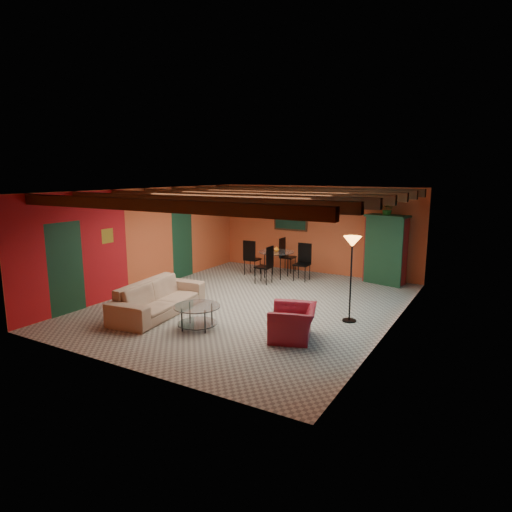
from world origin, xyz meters
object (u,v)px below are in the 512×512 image
Objects in this scene: armchair at (293,323)px; floor_lamp at (351,279)px; armoire at (385,250)px; potted_plant at (388,209)px; sofa at (159,298)px; coffee_table at (197,317)px; vase at (277,239)px; dining_table at (276,260)px.

floor_lamp reaches higher than armchair.
armchair is 0.51× the size of armoire.
armchair is 2.18× the size of potted_plant.
floor_lamp is at bearing -74.40° from sofa.
floor_lamp is 3.88m from potted_plant.
armchair is at bearing -81.42° from armoire.
coffee_table is 6.15m from armoire.
floor_lamp is at bearing -40.95° from vase.
armchair is 4.95m from dining_table.
armoire is at bearing 67.52° from coffee_table.
potted_plant is at bearing 67.52° from coffee_table.
sofa is 3.24m from armchair.
dining_table is (-2.55, 4.24, 0.23)m from armchair.
potted_plant is at bearing 155.98° from armchair.
armchair is 5.64× the size of vase.
vase is at bearing 0.00° from dining_table.
floor_lamp is (3.17, -2.75, 0.37)m from dining_table.
armchair is 0.53× the size of floor_lamp.
potted_plant reaches higher than sofa.
coffee_table is 0.52× the size of floor_lamp.
armchair is 1.97m from coffee_table.
sofa is 14.40× the size of vase.
dining_table is at bearing -149.23° from armoire.
armchair is at bearing -94.93° from sofa.
potted_plant is (0.00, 0.00, 1.16)m from armoire.
coffee_table is at bearing -82.26° from vase.
dining_table reaches higher than armchair.
armoire reaches higher than floor_lamp.
potted_plant is (3.66, 5.30, 1.74)m from sofa.
armchair is at bearing 13.75° from coffee_table.
sofa is 4.42m from dining_table.
dining_table is 4.70× the size of potted_plant.
coffee_table is (-1.91, -0.47, -0.07)m from armchair.
sofa is 1.32× the size of armoire.
vase reaches higher than coffee_table.
floor_lamp is (3.86, 1.62, 0.55)m from sofa.
armoire is 3.69m from floor_lamp.
vase is at bearing 97.74° from coffee_table.
floor_lamp is at bearing -40.95° from dining_table.
armoire is at bearing 92.99° from floor_lamp.
armchair is 5.49m from potted_plant.
vase reaches higher than armchair.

